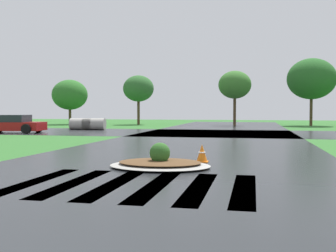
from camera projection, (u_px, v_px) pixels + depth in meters
asphalt_roadway at (175, 159)px, 12.86m from camera, size 10.16×80.00×0.01m
asphalt_cross_road at (216, 133)px, 27.14m from camera, size 90.00×9.14×0.01m
crosswalk_stripes at (134, 185)px, 8.45m from camera, size 4.95×3.54×0.01m
median_island at (160, 163)px, 11.01m from camera, size 2.76×2.14×0.68m
car_blue_compact at (13, 125)px, 27.49m from camera, size 4.37×2.51×1.22m
drainage_pipe_stack at (88, 124)px, 31.71m from camera, size 2.82×1.11×0.90m
traffic_cone at (202, 154)px, 12.13m from camera, size 0.36×0.36×0.54m
background_treeline at (298, 85)px, 39.24m from camera, size 45.34×6.05×6.57m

